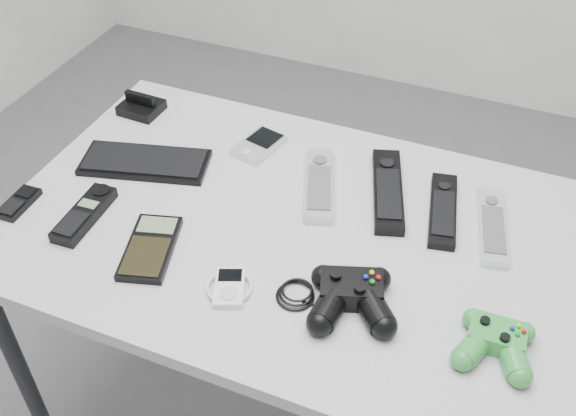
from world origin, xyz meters
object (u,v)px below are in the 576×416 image
at_px(remote_silver_b, 492,225).
at_px(controller_green, 496,341).
at_px(pda_keyboard, 145,162).
at_px(pda, 259,145).
at_px(cordless_handset, 84,214).
at_px(mp3_player, 229,287).
at_px(controller_black, 351,295).
at_px(mobile_phone, 19,203).
at_px(desk, 290,250).
at_px(remote_black_a, 388,190).
at_px(calculator, 150,247).
at_px(remote_silver_a, 319,184).
at_px(remote_black_b, 443,209).

xyz_separation_m(remote_silver_b, controller_green, (0.05, -0.28, 0.01)).
distance_m(pda_keyboard, pda, 0.25).
height_order(cordless_handset, mp3_player, cordless_handset).
relative_size(remote_silver_b, controller_black, 0.83).
bearing_deg(pda_keyboard, mobile_phone, -142.52).
relative_size(desk, mobile_phone, 11.57).
xyz_separation_m(mobile_phone, cordless_handset, (0.14, 0.02, 0.00)).
distance_m(mp3_player, controller_black, 0.21).
bearing_deg(pda, mobile_phone, -122.25).
bearing_deg(mp3_player, remote_black_a, 40.70).
bearing_deg(cordless_handset, remote_silver_b, 17.60).
relative_size(cordless_handset, mp3_player, 1.89).
relative_size(pda, cordless_handset, 0.71).
bearing_deg(remote_black_a, pda, 153.93).
height_order(remote_black_a, remote_silver_b, remote_black_a).
bearing_deg(controller_black, desk, 120.81).
xyz_separation_m(pda_keyboard, mp3_player, (0.32, -0.25, -0.00)).
bearing_deg(remote_black_a, remote_silver_b, -24.42).
xyz_separation_m(controller_black, controller_green, (0.24, -0.00, -0.00)).
xyz_separation_m(desk, pda_keyboard, (-0.36, 0.06, 0.07)).
bearing_deg(pda, cordless_handset, -109.54).
distance_m(remote_silver_b, cordless_handset, 0.78).
bearing_deg(remote_silver_b, controller_green, -92.16).
xyz_separation_m(pda_keyboard, remote_black_a, (0.50, 0.10, 0.00)).
xyz_separation_m(pda_keyboard, controller_black, (0.52, -0.20, 0.02)).
xyz_separation_m(desk, calculator, (-0.21, -0.16, 0.07)).
height_order(pda_keyboard, mp3_player, pda_keyboard).
height_order(remote_silver_b, controller_green, controller_green).
relative_size(controller_black, controller_green, 1.90).
height_order(controller_black, controller_green, controller_black).
relative_size(desk, pda, 9.61).
height_order(pda, remote_silver_a, remote_silver_a).
distance_m(remote_black_a, cordless_handset, 0.60).
bearing_deg(mp3_player, calculator, 147.80).
bearing_deg(remote_silver_a, calculator, -147.52).
bearing_deg(remote_black_b, pda, 161.11).
bearing_deg(controller_black, remote_black_b, 53.11).
xyz_separation_m(pda, remote_black_a, (0.30, -0.04, 0.00)).
bearing_deg(remote_black_a, remote_silver_a, 176.63).
height_order(remote_black_a, controller_green, controller_green).
bearing_deg(remote_black_b, remote_silver_a, 173.63).
bearing_deg(remote_black_b, controller_green, -74.06).
relative_size(remote_silver_a, controller_black, 0.88).
bearing_deg(mp3_player, mobile_phone, 153.04).
bearing_deg(desk, remote_silver_a, 84.62).
height_order(mobile_phone, controller_green, controller_green).
bearing_deg(mobile_phone, pda_keyboard, 50.29).
xyz_separation_m(remote_silver_a, controller_black, (0.16, -0.27, 0.01)).
distance_m(remote_black_b, controller_black, 0.30).
bearing_deg(pda, controller_green, -18.49).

